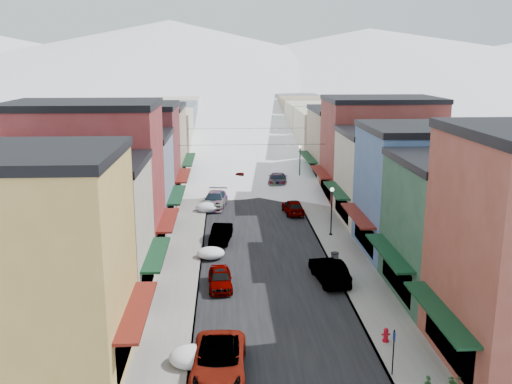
{
  "coord_description": "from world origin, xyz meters",
  "views": [
    {
      "loc": [
        -3.05,
        -22.99,
        15.67
      ],
      "look_at": [
        0.0,
        32.53,
        2.54
      ],
      "focal_mm": 40.0,
      "sensor_mm": 36.0,
      "label": 1
    }
  ],
  "objects": [
    {
      "name": "curb_right",
      "position": [
        5.05,
        60.0,
        0.07
      ],
      "size": [
        0.1,
        160.0,
        0.15
      ],
      "primitive_type": "cube",
      "color": "slate",
      "rests_on": "ground"
    },
    {
      "name": "car_green_sedan",
      "position": [
        4.28,
        15.03,
        0.83
      ],
      "size": [
        2.35,
        5.21,
        1.66
      ],
      "primitive_type": "imported",
      "rotation": [
        0.0,
        0.0,
        3.26
      ],
      "color": "black",
      "rests_on": "ground"
    },
    {
      "name": "snow_pile_far",
      "position": [
        -4.88,
        34.53,
        0.5
      ],
      "size": [
        2.48,
        2.72,
        1.05
      ],
      "color": "white",
      "rests_on": "ground"
    },
    {
      "name": "bldg_l_cream",
      "position": [
        -13.19,
        12.5,
        4.76
      ],
      "size": [
        11.3,
        8.2,
        9.5
      ],
      "color": "#B8AB94",
      "rests_on": "ground"
    },
    {
      "name": "parking_sign",
      "position": [
        5.2,
        2.37,
        1.57
      ],
      "size": [
        0.07,
        0.33,
        2.44
      ],
      "color": "black",
      "rests_on": "sidewalk_right"
    },
    {
      "name": "car_black_sedan",
      "position": [
        3.5,
        46.61,
        0.84
      ],
      "size": [
        3.0,
        6.04,
        1.69
      ],
      "primitive_type": "imported",
      "rotation": [
        0.0,
        0.0,
        3.03
      ],
      "color": "black",
      "rests_on": "ground"
    },
    {
      "name": "bldg_l_grayblue",
      "position": [
        -13.19,
        29.0,
        4.51
      ],
      "size": [
        11.3,
        9.2,
        9.0
      ],
      "color": "slate",
      "rests_on": "ground"
    },
    {
      "name": "planter_near",
      "position": [
        7.8,
        1.0,
        0.49
      ],
      "size": [
        0.72,
        0.66,
        0.68
      ],
      "primitive_type": "imported",
      "rotation": [
        0.0,
        0.0,
        0.23
      ],
      "color": "#39682E",
      "rests_on": "sidewalk_right"
    },
    {
      "name": "bldg_l_tan",
      "position": [
        -13.19,
        48.0,
        5.01
      ],
      "size": [
        11.3,
        11.2,
        10.0
      ],
      "color": "tan",
      "rests_on": "ground"
    },
    {
      "name": "bldg_l_brick_far",
      "position": [
        -14.19,
        38.0,
        5.51
      ],
      "size": [
        13.3,
        9.2,
        11.0
      ],
      "color": "maroon",
      "rests_on": "ground"
    },
    {
      "name": "distant_blocks",
      "position": [
        0.0,
        83.0,
        4.0
      ],
      "size": [
        34.0,
        55.0,
        8.0
      ],
      "color": "gray",
      "rests_on": "ground"
    },
    {
      "name": "car_silver_sedan",
      "position": [
        -3.51,
        14.31,
        0.69
      ],
      "size": [
        1.81,
        4.12,
        1.38
      ],
      "primitive_type": "imported",
      "rotation": [
        0.0,
        0.0,
        0.05
      ],
      "color": "#969A9E",
      "rests_on": "ground"
    },
    {
      "name": "sidewalk_right",
      "position": [
        6.6,
        60.0,
        0.07
      ],
      "size": [
        3.2,
        160.0,
        0.15
      ],
      "primitive_type": "cube",
      "color": "gray",
      "rests_on": "ground"
    },
    {
      "name": "sidewalk_left",
      "position": [
        -6.6,
        60.0,
        0.07
      ],
      "size": [
        3.2,
        160.0,
        0.15
      ],
      "primitive_type": "cube",
      "color": "gray",
      "rests_on": "ground"
    },
    {
      "name": "planter_far",
      "position": [
        6.58,
        1.12,
        0.44
      ],
      "size": [
        0.45,
        0.45,
        0.58
      ],
      "primitive_type": "imported",
      "rotation": [
        0.0,
        0.0,
        0.6
      ],
      "color": "#254F24",
      "rests_on": "sidewalk_right"
    },
    {
      "name": "car_gray_suv",
      "position": [
        3.85,
        33.31,
        0.75
      ],
      "size": [
        2.15,
        4.54,
        1.5
      ],
      "primitive_type": "imported",
      "rotation": [
        0.0,
        0.0,
        3.23
      ],
      "color": "gray",
      "rests_on": "ground"
    },
    {
      "name": "bldg_r_cream",
      "position": [
        13.69,
        30.0,
        4.51
      ],
      "size": [
        12.3,
        9.2,
        9.0
      ],
      "color": "#BCB597",
      "rests_on": "ground"
    },
    {
      "name": "fire_hydrant",
      "position": [
        5.81,
        5.75,
        0.53
      ],
      "size": [
        0.48,
        0.36,
        0.82
      ],
      "color": "#A80818",
      "rests_on": "sidewalk_right"
    },
    {
      "name": "snow_pile_near",
      "position": [
        -4.88,
        4.11,
        0.49
      ],
      "size": [
        2.43,
        2.69,
        1.03
      ],
      "color": "white",
      "rests_on": "ground"
    },
    {
      "name": "bldg_r_brick_far",
      "position": [
        14.19,
        39.0,
        5.76
      ],
      "size": [
        13.3,
        9.2,
        11.5
      ],
      "color": "maroon",
      "rests_on": "ground"
    },
    {
      "name": "overhead_cables",
      "position": [
        0.0,
        47.5,
        6.2
      ],
      "size": [
        16.4,
        15.04,
        0.04
      ],
      "color": "black",
      "rests_on": "ground"
    },
    {
      "name": "car_dark_hatch",
      "position": [
        -3.5,
        24.5,
        0.74
      ],
      "size": [
        2.15,
        4.64,
        1.47
      ],
      "primitive_type": "imported",
      "rotation": [
        0.0,
        0.0,
        -0.14
      ],
      "color": "black",
      "rests_on": "ground"
    },
    {
      "name": "trash_can",
      "position": [
        5.2,
        17.71,
        0.69
      ],
      "size": [
        0.63,
        0.63,
        1.06
      ],
      "color": "slate",
      "rests_on": "sidewalk_right"
    },
    {
      "name": "streetlamp_near",
      "position": [
        6.35,
        25.53,
        2.9
      ],
      "size": [
        0.36,
        0.36,
        4.36
      ],
      "color": "black",
      "rests_on": "sidewalk_right"
    },
    {
      "name": "road",
      "position": [
        0.0,
        60.0,
        0.01
      ],
      "size": [
        10.0,
        160.0,
        0.01
      ],
      "primitive_type": "cube",
      "color": "black",
      "rests_on": "ground"
    },
    {
      "name": "bldg_l_yellow",
      "position": [
        -13.19,
        4.0,
        5.76
      ],
      "size": [
        11.3,
        8.7,
        11.5
      ],
      "color": "gold",
      "rests_on": "ground"
    },
    {
      "name": "bldg_r_blue",
      "position": [
        13.19,
        21.0,
        5.26
      ],
      "size": [
        11.3,
        9.2,
        10.5
      ],
      "color": "#3C5B89",
      "rests_on": "ground"
    },
    {
      "name": "bldg_l_brick_near",
      "position": [
        -13.69,
        20.5,
        6.26
      ],
      "size": [
        12.3,
        8.2,
        12.5
      ],
      "color": "maroon",
      "rests_on": "ground"
    },
    {
      "name": "bldg_r_tan",
      "position": [
        13.19,
        49.0,
        4.76
      ],
      "size": [
        11.3,
        11.2,
        9.5
      ],
      "color": "#8B745B",
      "rests_on": "ground"
    },
    {
      "name": "streetlamp_far",
      "position": [
        6.32,
        47.04,
        3.23
      ],
      "size": [
        0.41,
        0.41,
        4.89
      ],
      "color": "black",
      "rests_on": "sidewalk_right"
    },
    {
      "name": "car_lane_silver",
      "position": [
        -1.25,
        48.03,
        0.7
      ],
      "size": [
        2.09,
        4.26,
        1.4
      ],
      "primitive_type": "imported",
      "rotation": [
        0.0,
        0.0,
        -0.11
      ],
      "color": "#A0A2A8",
      "rests_on": "ground"
    },
    {
      "name": "car_lane_white",
      "position": [
        1.12,
        60.78,
        0.81
      ],
      "size": [
        3.35,
        6.1,
        1.62
      ],
      "primitive_type": "imported",
      "rotation": [
        0.0,
        0.0,
        3.26
      ],
      "color": "silver",
      "rests_on": "ground"
    },
    {
      "name": "mountain_ridge",
      "position": [
        -19.47,
        277.18,
        14.36
      ],
      "size": [
        670.0,
        340.0,
        34.0
      ],
      "color": "silver",
      "rests_on": "ground"
    },
    {
      "name": "car_white_suv",
      "position": [
        -3.5,
        3.0,
        0.8
      ],
      "size": [
        2.92,
        5.9,
        1.61
      ],
      "primitive_type": "imported",
      "rotation": [
        0.0,
        0.0,
        -0.04
      ],
      "color": "silver",
      "rests_on": "ground"
    },
    {
      "name": "curb_left",
      "position": [
        -5.05,
        60.0,
        0.07
      ],
      "size": [
        0.1,
        160.0,
        0.15
      ],
      "primitive_type": "cube",
      "color": "slate",
      "rests_on": "ground"
    },
    {
      "name": "bldg_r_green",
      "position": [
        13.19,
        12.0,
        4.76
      ],
      "size": [
        11.3,
        9.2,
        9.5
      ],
      "color": "#214631",
      "rests_on": "ground"
    },
    {
      "name": "car_silver_wagon",
      "position": [
        -4.22,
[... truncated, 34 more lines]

